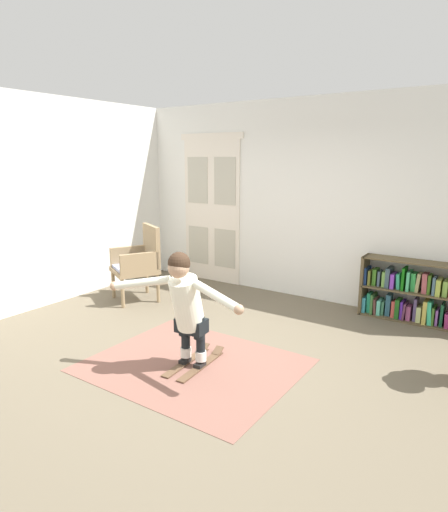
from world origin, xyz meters
The scene contains 9 objects.
ground_plane centered at (0.00, 0.00, 0.00)m, with size 7.20×7.20×0.00m, color brown.
back_wall centered at (0.00, 2.60, 1.45)m, with size 6.00×0.10×2.90m, color white.
side_wall_left centered at (-3.00, 0.40, 1.45)m, with size 0.10×6.00×2.90m, color white.
double_door centered at (-1.77, 2.54, 1.23)m, with size 1.22×0.05×2.45m.
rug centered at (-0.07, -0.16, 0.00)m, with size 2.04×1.67×0.01m, color brown.
bookshelf centered at (1.70, 2.39, 0.35)m, with size 1.71×0.30×0.80m.
wicker_chair centered at (-2.04, 1.08, 0.58)m, with size 0.81×0.81×1.10m.
skis_pair centered at (-0.08, -0.13, 0.02)m, with size 0.33×0.78×0.07m.
person_skier centered at (-0.06, -0.28, 0.72)m, with size 1.48×0.56×1.14m.
Camera 1 is at (2.47, -3.37, 2.06)m, focal length 30.66 mm.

